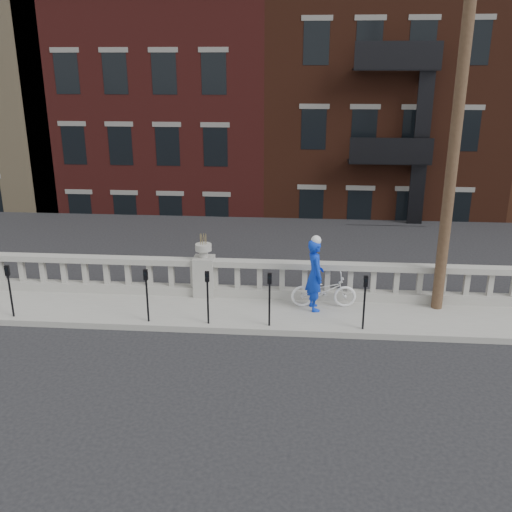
# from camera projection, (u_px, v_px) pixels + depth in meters

# --- Properties ---
(ground) EXTENTS (120.00, 120.00, 0.00)m
(ground) POSITION_uv_depth(u_px,v_px,m) (174.00, 373.00, 12.07)
(ground) COLOR black
(ground) RESTS_ON ground
(sidewalk) EXTENTS (32.00, 2.20, 0.15)m
(sidewalk) POSITION_uv_depth(u_px,v_px,m) (199.00, 311.00, 14.88)
(sidewalk) COLOR gray
(sidewalk) RESTS_ON ground
(balustrade) EXTENTS (28.00, 0.34, 1.03)m
(balustrade) POSITION_uv_depth(u_px,v_px,m) (204.00, 278.00, 15.60)
(balustrade) COLOR gray
(balustrade) RESTS_ON sidewalk
(planter_pedestal) EXTENTS (0.55, 0.55, 1.76)m
(planter_pedestal) POSITION_uv_depth(u_px,v_px,m) (204.00, 272.00, 15.54)
(planter_pedestal) COLOR gray
(planter_pedestal) RESTS_ON sidewalk
(lower_level) EXTENTS (80.00, 44.00, 20.80)m
(lower_level) POSITION_uv_depth(u_px,v_px,m) (268.00, 129.00, 32.94)
(lower_level) COLOR #605E59
(lower_level) RESTS_ON ground
(utility_pole) EXTENTS (1.60, 0.28, 10.00)m
(utility_pole) POSITION_uv_depth(u_px,v_px,m) (458.00, 108.00, 13.31)
(utility_pole) COLOR #422D1E
(utility_pole) RESTS_ON sidewalk
(parking_meter_a) EXTENTS (0.10, 0.09, 1.36)m
(parking_meter_a) POSITION_uv_depth(u_px,v_px,m) (9.00, 285.00, 14.14)
(parking_meter_a) COLOR black
(parking_meter_a) RESTS_ON sidewalk
(parking_meter_b) EXTENTS (0.10, 0.09, 1.36)m
(parking_meter_b) POSITION_uv_depth(u_px,v_px,m) (147.00, 290.00, 13.87)
(parking_meter_b) COLOR black
(parking_meter_b) RESTS_ON sidewalk
(parking_meter_c) EXTENTS (0.10, 0.09, 1.36)m
(parking_meter_c) POSITION_uv_depth(u_px,v_px,m) (208.00, 291.00, 13.75)
(parking_meter_c) COLOR black
(parking_meter_c) RESTS_ON sidewalk
(parking_meter_d) EXTENTS (0.10, 0.09, 1.36)m
(parking_meter_d) POSITION_uv_depth(u_px,v_px,m) (269.00, 293.00, 13.64)
(parking_meter_d) COLOR black
(parking_meter_d) RESTS_ON sidewalk
(parking_meter_e) EXTENTS (0.10, 0.09, 1.36)m
(parking_meter_e) POSITION_uv_depth(u_px,v_px,m) (365.00, 296.00, 13.46)
(parking_meter_e) COLOR black
(parking_meter_e) RESTS_ON sidewalk
(bicycle) EXTENTS (1.73, 0.71, 0.89)m
(bicycle) POSITION_uv_depth(u_px,v_px,m) (324.00, 291.00, 14.87)
(bicycle) COLOR white
(bicycle) RESTS_ON sidewalk
(cyclist) EXTENTS (0.61, 0.78, 1.88)m
(cyclist) POSITION_uv_depth(u_px,v_px,m) (315.00, 275.00, 14.56)
(cyclist) COLOR #0C31C2
(cyclist) RESTS_ON sidewalk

